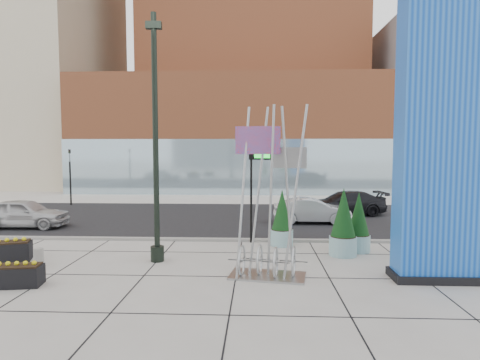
{
  "coord_description": "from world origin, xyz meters",
  "views": [
    {
      "loc": [
        1.68,
        -13.64,
        4.13
      ],
      "look_at": [
        1.0,
        2.0,
        2.91
      ],
      "focal_mm": 30.0,
      "sensor_mm": 36.0,
      "label": 1
    }
  ],
  "objects_px": {
    "concrete_bollard": "(39,257)",
    "blue_pylon": "(439,143)",
    "overhead_street_sign": "(268,162)",
    "car_white_west": "(24,214)",
    "car_silver_mid": "(312,211)",
    "public_art_sculpture": "(268,233)",
    "lamp_post": "(156,162)"
  },
  "relations": [
    {
      "from": "concrete_bollard",
      "to": "car_white_west",
      "type": "xyz_separation_m",
      "value": [
        -4.49,
        6.7,
        0.43
      ]
    },
    {
      "from": "blue_pylon",
      "to": "overhead_street_sign",
      "type": "height_order",
      "value": "blue_pylon"
    },
    {
      "from": "car_white_west",
      "to": "car_silver_mid",
      "type": "relative_size",
      "value": 1.05
    },
    {
      "from": "blue_pylon",
      "to": "car_white_west",
      "type": "height_order",
      "value": "blue_pylon"
    },
    {
      "from": "blue_pylon",
      "to": "car_silver_mid",
      "type": "relative_size",
      "value": 2.12
    },
    {
      "from": "public_art_sculpture",
      "to": "car_silver_mid",
      "type": "bearing_deg",
      "value": 83.56
    },
    {
      "from": "public_art_sculpture",
      "to": "car_white_west",
      "type": "bearing_deg",
      "value": 158.37
    },
    {
      "from": "overhead_street_sign",
      "to": "car_white_west",
      "type": "relative_size",
      "value": 0.93
    },
    {
      "from": "concrete_bollard",
      "to": "car_white_west",
      "type": "relative_size",
      "value": 0.15
    },
    {
      "from": "lamp_post",
      "to": "public_art_sculpture",
      "type": "bearing_deg",
      "value": -22.28
    },
    {
      "from": "concrete_bollard",
      "to": "overhead_street_sign",
      "type": "xyz_separation_m",
      "value": [
        8.12,
        3.93,
        3.23
      ]
    },
    {
      "from": "lamp_post",
      "to": "car_silver_mid",
      "type": "height_order",
      "value": "lamp_post"
    },
    {
      "from": "public_art_sculpture",
      "to": "concrete_bollard",
      "type": "distance_m",
      "value": 8.16
    },
    {
      "from": "lamp_post",
      "to": "car_white_west",
      "type": "bearing_deg",
      "value": 145.4
    },
    {
      "from": "concrete_bollard",
      "to": "overhead_street_sign",
      "type": "height_order",
      "value": "overhead_street_sign"
    },
    {
      "from": "overhead_street_sign",
      "to": "car_silver_mid",
      "type": "height_order",
      "value": "overhead_street_sign"
    },
    {
      "from": "blue_pylon",
      "to": "overhead_street_sign",
      "type": "bearing_deg",
      "value": 137.19
    },
    {
      "from": "concrete_bollard",
      "to": "car_silver_mid",
      "type": "bearing_deg",
      "value": 38.87
    },
    {
      "from": "overhead_street_sign",
      "to": "car_silver_mid",
      "type": "distance_m",
      "value": 6.08
    },
    {
      "from": "concrete_bollard",
      "to": "blue_pylon",
      "type": "bearing_deg",
      "value": -3.77
    },
    {
      "from": "car_silver_mid",
      "to": "concrete_bollard",
      "type": "bearing_deg",
      "value": 128.05
    },
    {
      "from": "concrete_bollard",
      "to": "overhead_street_sign",
      "type": "relative_size",
      "value": 0.16
    },
    {
      "from": "public_art_sculpture",
      "to": "car_white_west",
      "type": "height_order",
      "value": "public_art_sculpture"
    },
    {
      "from": "car_white_west",
      "to": "public_art_sculpture",
      "type": "bearing_deg",
      "value": -122.91
    },
    {
      "from": "public_art_sculpture",
      "to": "blue_pylon",
      "type": "bearing_deg",
      "value": 8.7
    },
    {
      "from": "overhead_street_sign",
      "to": "concrete_bollard",
      "type": "bearing_deg",
      "value": -146.26
    },
    {
      "from": "lamp_post",
      "to": "car_silver_mid",
      "type": "relative_size",
      "value": 2.12
    },
    {
      "from": "lamp_post",
      "to": "car_silver_mid",
      "type": "xyz_separation_m",
      "value": [
        6.7,
        7.8,
        -2.96
      ]
    },
    {
      "from": "blue_pylon",
      "to": "car_silver_mid",
      "type": "bearing_deg",
      "value": 105.3
    },
    {
      "from": "blue_pylon",
      "to": "public_art_sculpture",
      "type": "distance_m",
      "value": 5.97
    },
    {
      "from": "concrete_bollard",
      "to": "overhead_street_sign",
      "type": "distance_m",
      "value": 9.59
    },
    {
      "from": "blue_pylon",
      "to": "public_art_sculpture",
      "type": "relative_size",
      "value": 1.62
    }
  ]
}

